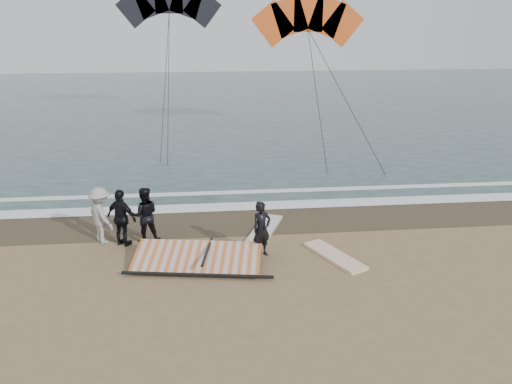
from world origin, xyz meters
TOP-DOWN VIEW (x-y plane):
  - ground at (0.00, 0.00)m, footprint 120.00×120.00m
  - sea at (0.00, 33.00)m, footprint 120.00×54.00m
  - wet_sand at (0.00, 4.50)m, footprint 120.00×2.80m
  - foam_near at (0.00, 5.90)m, footprint 120.00×0.90m
  - foam_far at (0.00, 7.60)m, footprint 120.00×0.45m
  - man_main at (-1.02, 1.62)m, footprint 0.76×0.68m
  - board_white at (1.19, 1.25)m, footprint 1.59×2.39m
  - board_cream at (-0.69, 3.54)m, footprint 1.55×2.53m
  - trio_cluster at (-5.43, 3.01)m, footprint 2.54×1.47m
  - sail_rig at (-3.05, 1.27)m, footprint 4.28×2.28m
  - kite_red at (3.49, 17.80)m, footprint 7.36×4.38m
  - kite_dark at (-4.90, 25.40)m, footprint 8.38×6.81m

SIDE VIEW (x-z plane):
  - ground at x=0.00m, z-range 0.00..0.00m
  - wet_sand at x=0.00m, z-range 0.00..0.01m
  - sea at x=0.00m, z-range 0.00..0.02m
  - foam_near at x=0.00m, z-range 0.02..0.03m
  - foam_far at x=0.00m, z-range 0.02..0.03m
  - board_white at x=1.19m, z-range 0.00..0.09m
  - board_cream at x=-0.69m, z-range 0.00..0.10m
  - sail_rig at x=-3.05m, z-range -0.05..0.44m
  - man_main at x=-1.02m, z-range 0.00..1.76m
  - trio_cluster at x=-5.43m, z-range -0.01..1.88m
  - kite_red at x=3.49m, z-range 1.24..12.11m
  - kite_dark at x=-4.90m, z-range 0.03..15.36m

